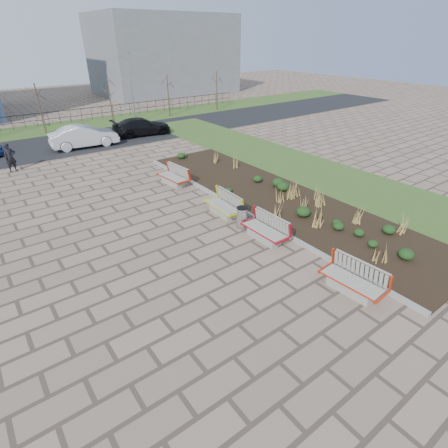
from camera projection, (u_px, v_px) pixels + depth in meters
ground at (242, 298)px, 11.17m from camera, size 120.00×120.00×0.00m
planting_bed at (275, 197)px, 17.95m from camera, size 4.50×18.00×0.10m
planting_curb at (240, 209)px, 16.71m from camera, size 0.16×18.00×0.15m
grass_verge_near at (333, 178)px, 20.46m from camera, size 5.00×38.00×0.04m
grass_verge_far at (42, 130)px, 30.90m from camera, size 80.00×5.00×0.04m
road at (60, 145)px, 26.67m from camera, size 80.00×7.00×0.02m
bench_a at (352, 280)px, 11.19m from camera, size 1.05×2.16×1.00m
bench_b at (264, 229)px, 14.11m from camera, size 0.93×2.11×1.00m
bench_c at (222, 205)px, 16.12m from camera, size 0.99×2.14×1.00m
bench_d at (172, 176)px, 19.42m from camera, size 1.11×2.18×1.00m
litter_bin at (242, 218)px, 14.98m from camera, size 0.44×0.44×0.97m
pedestrian at (10, 158)px, 21.11m from camera, size 0.73×0.58×1.76m
car_silver at (84, 136)px, 25.84m from camera, size 4.93×2.08×1.58m
car_black at (142, 126)px, 29.02m from camera, size 5.01×2.54×1.39m
tree_c at (40, 109)px, 28.88m from camera, size 1.40×1.40×4.00m
tree_d at (110, 102)px, 32.03m from camera, size 1.40×1.40×4.00m
tree_e at (168, 96)px, 35.18m from camera, size 1.40×1.40×4.00m
tree_f at (217, 91)px, 38.34m from camera, size 1.40×1.40×4.00m
lamp_east at (132, 89)px, 32.25m from camera, size 0.24×0.60×6.00m
railing_fence at (36, 120)px, 31.66m from camera, size 44.00×0.10×1.20m
building_grey at (164, 55)px, 48.91m from camera, size 18.00×12.00×10.00m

